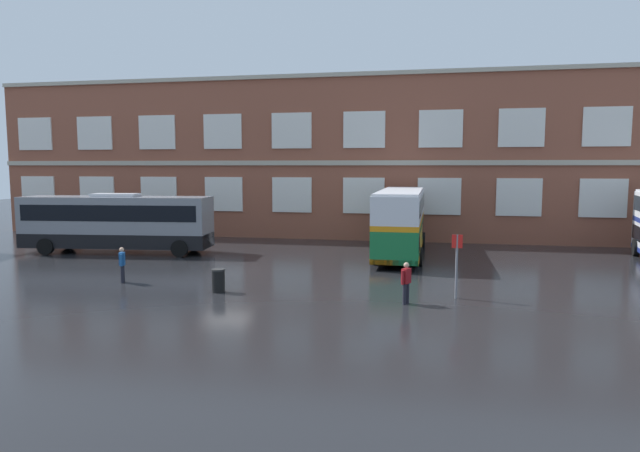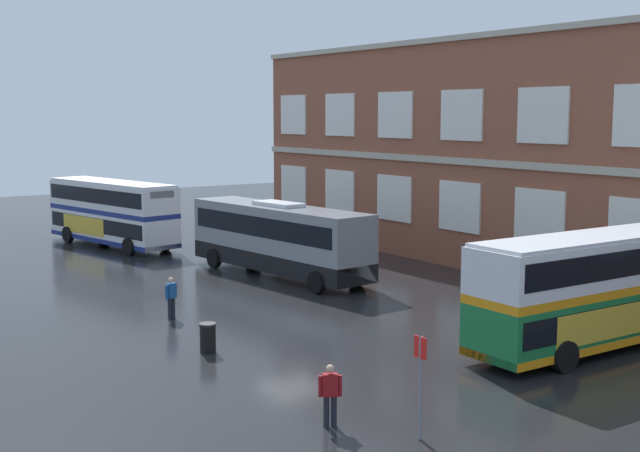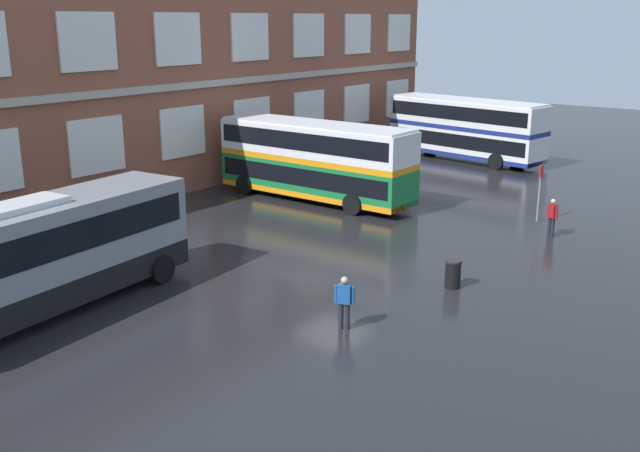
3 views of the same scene
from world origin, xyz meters
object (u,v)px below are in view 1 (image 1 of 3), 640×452
object	(u,v)px
second_passenger	(406,281)
touring_coach	(117,223)
station_litter_bin	(218,280)
double_decker_middle	(401,221)
waiting_passenger	(122,263)
bus_stand_flag	(457,260)

from	to	relation	value
second_passenger	touring_coach	bearing A→B (deg)	152.24
touring_coach	station_litter_bin	xyz separation A→B (m)	(10.58, -9.36, -1.39)
double_decker_middle	station_litter_bin	xyz separation A→B (m)	(-7.26, -11.75, -1.63)
touring_coach	waiting_passenger	bearing A→B (deg)	-57.42
touring_coach	station_litter_bin	bearing A→B (deg)	-41.49
waiting_passenger	bus_stand_flag	world-z (taller)	bus_stand_flag
bus_stand_flag	touring_coach	bearing A→B (deg)	157.74
waiting_passenger	double_decker_middle	bearing A→B (deg)	40.72
double_decker_middle	station_litter_bin	distance (m)	13.91
second_passenger	bus_stand_flag	size ratio (longest dim) A/B	0.63
double_decker_middle	second_passenger	world-z (taller)	double_decker_middle
waiting_passenger	second_passenger	bearing A→B (deg)	-6.45
second_passenger	bus_stand_flag	bearing A→B (deg)	34.37
double_decker_middle	touring_coach	world-z (taller)	double_decker_middle
second_passenger	bus_stand_flag	xyz separation A→B (m)	(2.01, 1.38, 0.70)
bus_stand_flag	double_decker_middle	bearing A→B (deg)	105.20
touring_coach	second_passenger	world-z (taller)	touring_coach
bus_stand_flag	station_litter_bin	distance (m)	10.31
second_passenger	station_litter_bin	size ratio (longest dim) A/B	1.65
station_litter_bin	touring_coach	bearing A→B (deg)	138.51
second_passenger	double_decker_middle	bearing A→B (deg)	94.42
touring_coach	waiting_passenger	size ratio (longest dim) A/B	7.18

